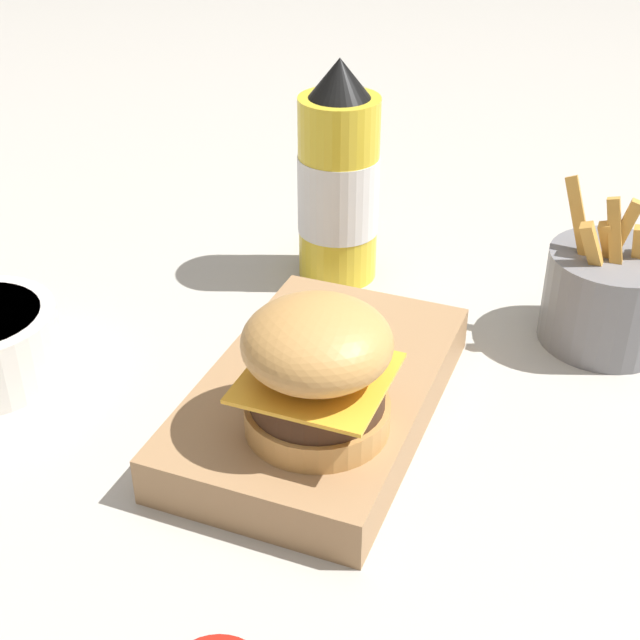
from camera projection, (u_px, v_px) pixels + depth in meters
The scene contains 5 objects.
ground_plane at pixel (302, 403), 0.71m from camera, with size 6.00×6.00×0.00m, color #B7B2A8.
serving_board at pixel (320, 396), 0.68m from camera, with size 0.27×0.16×0.04m.
burger at pixel (317, 369), 0.60m from camera, with size 0.10×0.10×0.10m.
ketchup_bottle at pixel (338, 184), 0.84m from camera, with size 0.08×0.08×0.21m.
fries_basket at pixel (609, 296), 0.76m from camera, with size 0.11×0.11×0.14m.
Camera 1 is at (0.52, 0.22, 0.43)m, focal length 50.00 mm.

